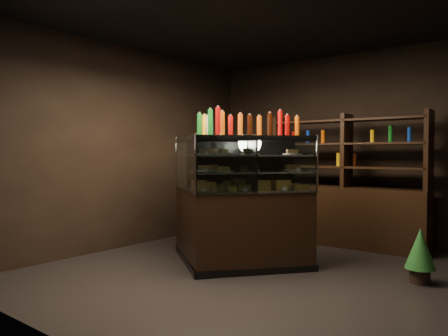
{
  "coord_description": "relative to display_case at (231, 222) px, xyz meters",
  "views": [
    {
      "loc": [
        2.77,
        -4.24,
        1.42
      ],
      "look_at": [
        -0.51,
        -0.18,
        1.23
      ],
      "focal_mm": 35.0,
      "sensor_mm": 36.0,
      "label": 1
    }
  ],
  "objects": [
    {
      "name": "ground",
      "position": [
        0.61,
        -0.08,
        -0.54
      ],
      "size": [
        5.0,
        5.0,
        0.0
      ],
      "primitive_type": "plane",
      "color": "black",
      "rests_on": "ground"
    },
    {
      "name": "room_shell",
      "position": [
        0.61,
        -0.08,
        1.4
      ],
      "size": [
        5.02,
        5.02,
        3.01
      ],
      "color": "black",
      "rests_on": "ground"
    },
    {
      "name": "display_case",
      "position": [
        0.0,
        0.0,
        0.0
      ],
      "size": [
        2.12,
        1.64,
        1.63
      ],
      "rotation": [
        0.0,
        0.0,
        0.13
      ],
      "color": "black",
      "rests_on": "ground"
    },
    {
      "name": "food_display",
      "position": [
        0.0,
        -0.01,
        0.66
      ],
      "size": [
        1.65,
        1.15,
        0.49
      ],
      "color": "gold",
      "rests_on": "display_case"
    },
    {
      "name": "bottles_top",
      "position": [
        -0.0,
        0.0,
        1.22
      ],
      "size": [
        1.47,
        1.01,
        0.3
      ],
      "color": "#D8590A",
      "rests_on": "display_case"
    },
    {
      "name": "potted_conifer",
      "position": [
        2.09,
        0.67,
        -0.15
      ],
      "size": [
        0.32,
        0.32,
        0.68
      ],
      "rotation": [
        0.0,
        0.0,
        0.17
      ],
      "color": "black",
      "rests_on": "ground"
    },
    {
      "name": "back_shelving",
      "position": [
        0.68,
        1.97,
        0.07
      ],
      "size": [
        2.37,
        0.51,
        2.0
      ],
      "rotation": [
        0.0,
        0.0,
        0.04
      ],
      "color": "black",
      "rests_on": "ground"
    }
  ]
}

